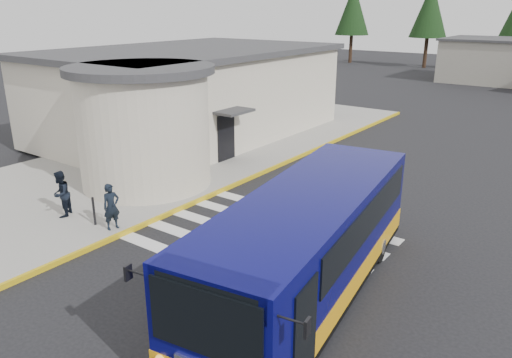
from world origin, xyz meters
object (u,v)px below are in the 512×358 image
Objects in this scene: transit_bus at (307,248)px; bollard at (94,211)px; pedestrian_b at (61,194)px; pedestrian_a at (111,207)px.

transit_bus is 10.43× the size of bollard.
bollard is (1.53, 0.19, -0.33)m from pedestrian_b.
pedestrian_b reaches higher than pedestrian_a.
transit_bus reaches higher than pedestrian_a.
pedestrian_b is at bearing -173.09° from bollard.
transit_bus is 6.61× the size of pedestrian_a.
pedestrian_b is at bearing 176.93° from transit_bus.
bollard is at bearing 63.25° from pedestrian_b.
transit_bus reaches higher than pedestrian_b.
pedestrian_b reaches higher than bollard.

